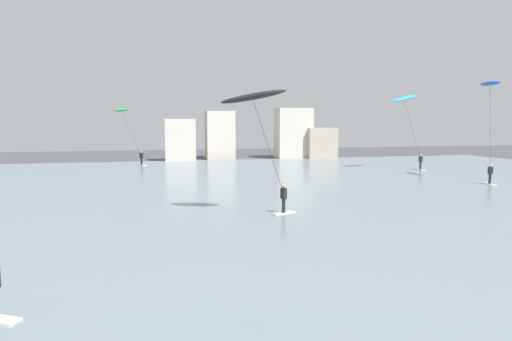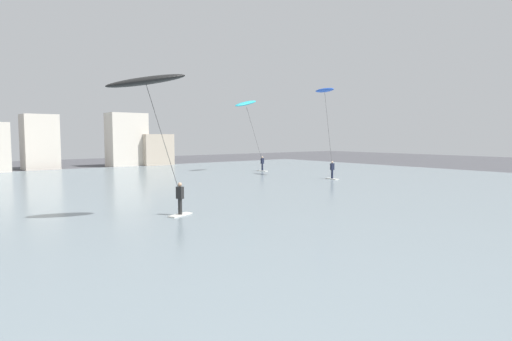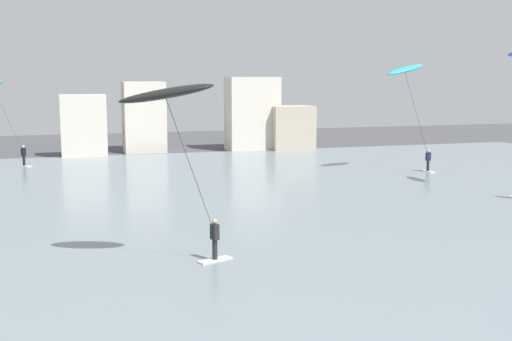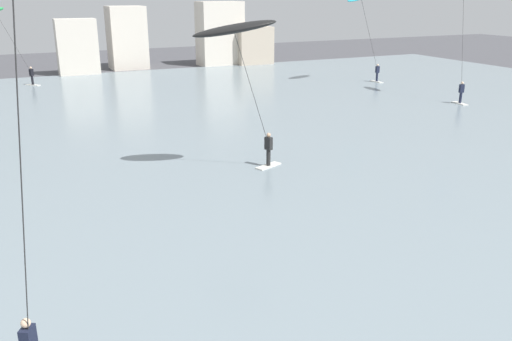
{
  "view_description": "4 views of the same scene",
  "coord_description": "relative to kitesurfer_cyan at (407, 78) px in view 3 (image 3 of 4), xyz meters",
  "views": [
    {
      "loc": [
        -4.53,
        -2.41,
        5.25
      ],
      "look_at": [
        -1.68,
        10.13,
        3.81
      ],
      "focal_mm": 31.2,
      "sensor_mm": 36.0,
      "label": 1
    },
    {
      "loc": [
        -7.87,
        2.29,
        4.04
      ],
      "look_at": [
        1.22,
        13.6,
        2.87
      ],
      "focal_mm": 30.15,
      "sensor_mm": 36.0,
      "label": 2
    },
    {
      "loc": [
        -2.96,
        -2.48,
        7.16
      ],
      "look_at": [
        2.45,
        15.75,
        4.36
      ],
      "focal_mm": 45.29,
      "sensor_mm": 36.0,
      "label": 3
    },
    {
      "loc": [
        -8.45,
        -0.37,
        7.96
      ],
      "look_at": [
        -0.93,
        15.46,
        2.07
      ],
      "focal_mm": 37.26,
      "sensor_mm": 36.0,
      "label": 4
    }
  ],
  "objects": [
    {
      "name": "kitesurfer_cyan",
      "position": [
        0.0,
        0.0,
        0.0
      ],
      "size": [
        3.73,
        2.41,
        8.07
      ],
      "color": "silver",
      "rests_on": "water_bay"
    },
    {
      "name": "far_shore_buildings",
      "position": [
        -10.44,
        17.8,
        -4.14
      ],
      "size": [
        23.44,
        5.83,
        7.03
      ],
      "color": "beige",
      "rests_on": "ground"
    },
    {
      "name": "water_bay",
      "position": [
        -21.17,
        -9.79,
        -6.96
      ],
      "size": [
        84.0,
        52.0,
        0.1
      ],
      "primitive_type": "cube",
      "color": "gray",
      "rests_on": "ground"
    },
    {
      "name": "kitesurfer_black",
      "position": [
        -20.48,
        -19.25,
        -0.93
      ],
      "size": [
        4.43,
        2.48,
        6.95
      ],
      "color": "silver",
      "rests_on": "water_bay"
    }
  ]
}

